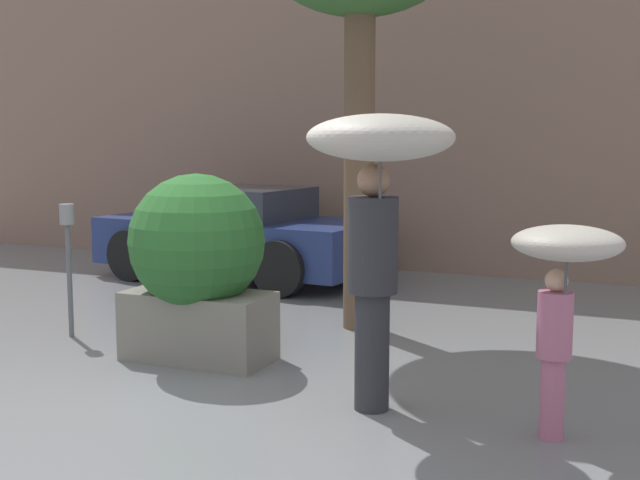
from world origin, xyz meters
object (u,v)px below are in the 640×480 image
planter_box (197,261)px  person_child (564,272)px  parking_meter (68,242)px  parked_car_near (239,235)px  person_adult (378,184)px

planter_box → person_child: (3.16, -0.77, 0.23)m
planter_box → parking_meter: 1.63m
parked_car_near → parking_meter: size_ratio=3.03×
parked_car_near → parking_meter: (0.08, -3.59, 0.34)m
planter_box → parked_car_near: size_ratio=0.41×
parked_car_near → person_adult: bearing=-136.2°
parking_meter → person_child: bearing=-11.7°
planter_box → person_child: size_ratio=1.17×
person_adult → parking_meter: 3.71m
person_adult → person_child: 1.36m
person_adult → planter_box: bearing=-146.3°
planter_box → parking_meter: (-1.61, 0.22, 0.06)m
planter_box → person_adult: size_ratio=0.78×
parked_car_near → parking_meter: 3.60m
person_child → parking_meter: person_child is taller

